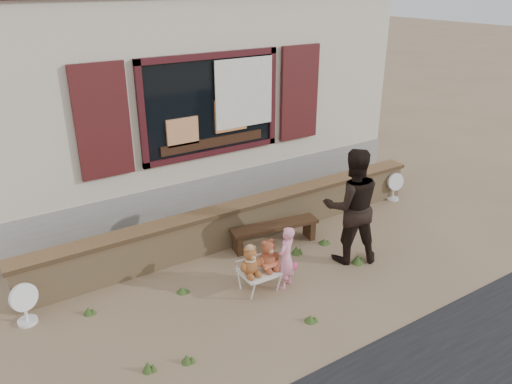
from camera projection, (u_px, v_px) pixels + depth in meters
ground at (278, 266)px, 7.48m from camera, size 80.00×80.00×0.00m
shopfront at (153, 83)px, 10.15m from camera, size 8.04×5.13×4.00m
brick_wall at (243, 221)px, 8.11m from camera, size 7.10×0.36×0.67m
bench at (275, 230)px, 7.98m from camera, size 1.48×0.55×0.37m
folding_chair at (259, 273)px, 6.82m from camera, size 0.50×0.44×0.30m
teddy_bear_left at (250, 260)px, 6.65m from camera, size 0.32×0.28×0.43m
teddy_bear_right at (268, 254)px, 6.78m from camera, size 0.34×0.30×0.46m
child at (286, 258)px, 6.82m from camera, size 0.40×0.35×0.92m
adult at (352, 206)px, 7.34m from camera, size 1.07×0.98×1.78m
fan_left at (24, 304)px, 6.15m from camera, size 0.37×0.24×0.57m
fan_right at (394, 186)px, 9.62m from camera, size 0.36×0.24×0.56m
grass_tufts at (267, 284)px, 6.95m from camera, size 3.93×1.81×0.15m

